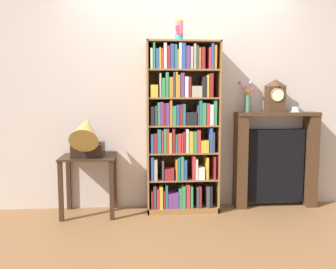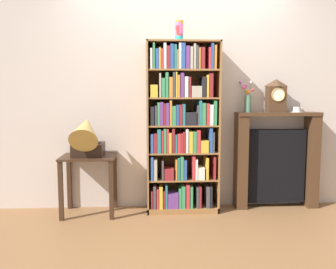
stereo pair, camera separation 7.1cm
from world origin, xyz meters
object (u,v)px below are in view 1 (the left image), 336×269
Objects in this scene: teacup_with_saucer at (295,110)px; mantel_clock at (275,96)px; fireplace_mantel at (275,160)px; gramophone at (87,136)px; side_table_left at (89,170)px; bookshelf at (182,128)px; cup_stack at (179,31)px; flower_vase at (247,99)px.

mantel_clock is at bearing -179.33° from teacup_with_saucer.
gramophone is at bearing -173.86° from fireplace_mantel.
gramophone is (0.00, -0.09, 0.38)m from side_table_left.
gramophone is 1.41× the size of mantel_clock.
teacup_with_saucer is (2.31, 0.12, 0.64)m from side_table_left.
side_table_left is at bearing -177.09° from bookshelf.
cup_stack is 1.82m from fireplace_mantel.
flower_vase is at bearing 5.02° from cup_stack.
cup_stack is 1.47m from gramophone.
bookshelf is 5.05× the size of mantel_clock.
gramophone is 3.52× the size of teacup_with_saucer.
cup_stack is at bearing -178.90° from bookshelf.
teacup_with_saucer is at bearing 2.85° from side_table_left.
gramophone reaches higher than side_table_left.
bookshelf is 1.17m from fireplace_mantel.
bookshelf is at bearing -176.71° from mantel_clock.
fireplace_mantel is at bearing 2.14° from flower_vase.
cup_stack reaches higher than bookshelf.
fireplace_mantel reaches higher than side_table_left.
teacup_with_saucer reaches higher than side_table_left.
teacup_with_saucer is at bearing 2.81° from bookshelf.
flower_vase reaches higher than fireplace_mantel.
side_table_left is 1.82× the size of flower_vase.
cup_stack is at bearing -177.24° from teacup_with_saucer.
fireplace_mantel is at bearing 4.21° from bookshelf.
mantel_clock is (2.07, 0.21, 0.42)m from gramophone.
mantel_clock is 0.29m from teacup_with_saucer.
mantel_clock is (1.06, 0.06, 0.35)m from bookshelf.
cup_stack is 0.34× the size of side_table_left.
flower_vase is at bearing 5.19° from bookshelf.
cup_stack is 1.46× the size of teacup_with_saucer.
side_table_left is at bearing -176.12° from flower_vase.
bookshelf is at bearing -177.19° from teacup_with_saucer.
bookshelf is 1.32m from teacup_with_saucer.
gramophone is at bearing -173.07° from flower_vase.
side_table_left is at bearing -177.15° from teacup_with_saucer.
flower_vase is at bearing 3.88° from side_table_left.
fireplace_mantel is at bearing 31.60° from mantel_clock.
bookshelf reaches higher than flower_vase.
bookshelf is at bearing 1.10° from cup_stack.
bookshelf is at bearing 2.91° from side_table_left.
cup_stack is at bearing 2.97° from side_table_left.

